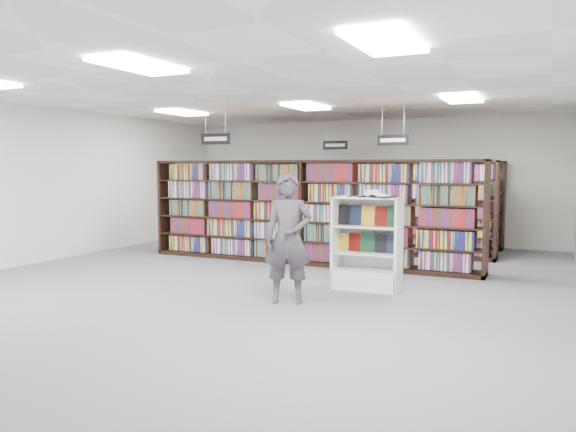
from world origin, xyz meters
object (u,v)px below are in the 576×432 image
at_px(bookshelf_row_near, 306,212).
at_px(open_book, 373,195).
at_px(shopper, 288,238).
at_px(endcap_display, 367,258).

relative_size(bookshelf_row_near, open_book, 9.41).
bearing_deg(shopper, endcap_display, 40.03).
bearing_deg(bookshelf_row_near, open_book, -43.71).
xyz_separation_m(endcap_display, open_book, (0.10, -0.09, 1.02)).
bearing_deg(endcap_display, shopper, -120.99).
height_order(bookshelf_row_near, open_book, bookshelf_row_near).
xyz_separation_m(endcap_display, shopper, (-0.76, -1.38, 0.44)).
relative_size(endcap_display, open_book, 2.00).
bearing_deg(shopper, bookshelf_row_near, 87.91).
height_order(endcap_display, open_book, open_book).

